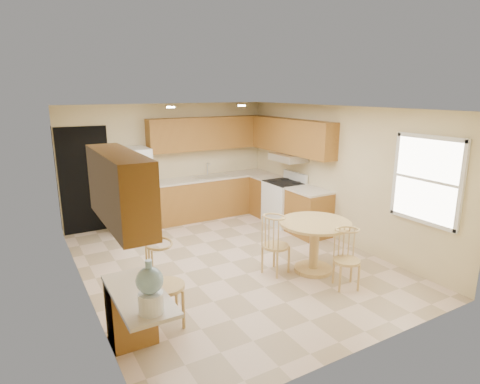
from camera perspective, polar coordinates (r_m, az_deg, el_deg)
floor at (r=6.74m, az=-1.27°, el=-9.92°), size 5.50×5.50×0.00m
ceiling at (r=6.16m, az=-1.39°, el=11.82°), size 4.50×5.50×0.02m
wall_back at (r=8.80m, az=-9.99°, el=4.14°), size 4.50×0.02×2.50m
wall_front at (r=4.24m, az=16.97°, el=-7.24°), size 4.50×0.02×2.50m
wall_left at (r=5.65m, az=-21.78°, el=-2.29°), size 0.02×5.50×2.50m
wall_right at (r=7.65m, az=13.64°, el=2.45°), size 0.02×5.50×2.50m
doorway at (r=8.40m, az=-21.15°, el=1.52°), size 0.90×0.02×2.10m
base_cab_back at (r=9.04m, az=-3.90°, el=-0.70°), size 2.75×0.60×0.87m
counter_back at (r=8.93m, az=-3.94°, el=2.12°), size 2.75×0.63×0.04m
base_cab_right_a at (r=9.06m, az=3.89°, el=-0.67°), size 0.60×0.59×0.87m
counter_right_a at (r=8.95m, az=3.94°, el=2.15°), size 0.63×0.59×0.04m
base_cab_right_b at (r=7.94m, az=9.74°, el=-3.00°), size 0.60×0.80×0.87m
counter_right_b at (r=7.82m, az=9.88°, el=0.19°), size 0.63×0.80×0.04m
upper_cab_back at (r=8.90m, az=-4.44°, el=8.33°), size 2.75×0.33×0.70m
upper_cab_right at (r=8.36m, az=7.31°, el=7.88°), size 0.33×2.42×0.70m
upper_cab_left at (r=4.00m, az=-16.73°, el=0.51°), size 0.33×1.40×0.70m
sink at (r=8.92m, az=-4.09°, el=2.24°), size 0.78×0.44×0.01m
range_hood at (r=8.34m, az=6.88°, el=4.90°), size 0.50×0.76×0.14m
desk_pedestal at (r=4.83m, az=-15.23°, el=-16.10°), size 0.48×0.42×0.72m
desk_top at (r=4.32m, az=-14.22°, el=-13.97°), size 0.50×1.20×0.04m
window at (r=6.40m, az=25.03°, el=1.55°), size 0.06×1.12×1.30m
can_light_a at (r=7.05m, az=-9.85°, el=11.80°), size 0.14×0.14×0.02m
can_light_b at (r=7.65m, az=0.25°, el=12.18°), size 0.14×0.14×0.02m
refrigerator at (r=8.28m, az=-15.19°, el=0.29°), size 0.74×0.72×1.67m
stove at (r=8.50m, az=6.28°, el=-1.48°), size 0.65×0.76×1.09m
dining_table at (r=6.34m, az=10.55°, el=-6.60°), size 1.10×1.10×0.81m
chair_table_a at (r=6.12m, az=5.62°, el=-6.84°), size 0.41×0.53×0.93m
chair_table_b at (r=5.88m, az=15.58°, el=-8.65°), size 0.38×0.42×0.86m
chair_desk at (r=4.82m, az=-10.25°, el=-12.04°), size 0.47×0.60×1.05m
water_crock at (r=3.84m, az=-12.66°, el=-13.33°), size 0.25×0.25×0.52m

